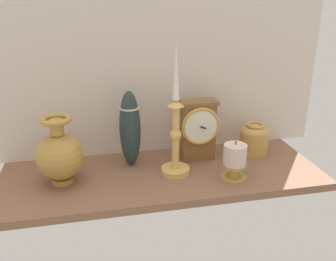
{
  "coord_description": "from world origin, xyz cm",
  "views": [
    {
      "loc": [
        -20.07,
        -101.64,
        54.28
      ],
      "look_at": [
        1.8,
        0.0,
        14.0
      ],
      "focal_mm": 39.41,
      "sensor_mm": 36.0,
      "label": 1
    }
  ],
  "objects_px": {
    "mantel_clock": "(198,129)",
    "pillar_candle_front": "(235,160)",
    "candlestick_tall_left": "(176,135)",
    "tall_ceramic_vase": "(130,129)",
    "brass_vase_jar": "(254,138)",
    "brass_vase_bulbous": "(60,154)"
  },
  "relations": [
    {
      "from": "mantel_clock",
      "to": "pillar_candle_front",
      "type": "xyz_separation_m",
      "value": [
        0.07,
        -0.15,
        -0.05
      ]
    },
    {
      "from": "candlestick_tall_left",
      "to": "pillar_candle_front",
      "type": "distance_m",
      "value": 0.19
    },
    {
      "from": "candlestick_tall_left",
      "to": "tall_ceramic_vase",
      "type": "distance_m",
      "value": 0.15
    },
    {
      "from": "candlestick_tall_left",
      "to": "tall_ceramic_vase",
      "type": "height_order",
      "value": "candlestick_tall_left"
    },
    {
      "from": "candlestick_tall_left",
      "to": "brass_vase_jar",
      "type": "bearing_deg",
      "value": 16.28
    },
    {
      "from": "mantel_clock",
      "to": "tall_ceramic_vase",
      "type": "bearing_deg",
      "value": 179.74
    },
    {
      "from": "brass_vase_bulbous",
      "to": "pillar_candle_front",
      "type": "relative_size",
      "value": 1.71
    },
    {
      "from": "tall_ceramic_vase",
      "to": "mantel_clock",
      "type": "bearing_deg",
      "value": -0.26
    },
    {
      "from": "mantel_clock",
      "to": "pillar_candle_front",
      "type": "distance_m",
      "value": 0.17
    },
    {
      "from": "brass_vase_bulbous",
      "to": "candlestick_tall_left",
      "type": "bearing_deg",
      "value": -2.83
    },
    {
      "from": "brass_vase_jar",
      "to": "candlestick_tall_left",
      "type": "bearing_deg",
      "value": -163.72
    },
    {
      "from": "brass_vase_bulbous",
      "to": "tall_ceramic_vase",
      "type": "relative_size",
      "value": 0.82
    },
    {
      "from": "candlestick_tall_left",
      "to": "tall_ceramic_vase",
      "type": "bearing_deg",
      "value": 146.01
    },
    {
      "from": "mantel_clock",
      "to": "brass_vase_jar",
      "type": "xyz_separation_m",
      "value": [
        0.2,
        0.0,
        -0.05
      ]
    },
    {
      "from": "brass_vase_bulbous",
      "to": "tall_ceramic_vase",
      "type": "distance_m",
      "value": 0.23
    },
    {
      "from": "brass_vase_bulbous",
      "to": "mantel_clock",
      "type": "bearing_deg",
      "value": 8.82
    },
    {
      "from": "brass_vase_jar",
      "to": "pillar_candle_front",
      "type": "bearing_deg",
      "value": -130.89
    },
    {
      "from": "brass_vase_bulbous",
      "to": "tall_ceramic_vase",
      "type": "xyz_separation_m",
      "value": [
        0.21,
        0.07,
        0.04
      ]
    },
    {
      "from": "brass_vase_bulbous",
      "to": "brass_vase_jar",
      "type": "height_order",
      "value": "brass_vase_bulbous"
    },
    {
      "from": "tall_ceramic_vase",
      "to": "brass_vase_jar",
      "type": "bearing_deg",
      "value": 0.22
    },
    {
      "from": "brass_vase_bulbous",
      "to": "brass_vase_jar",
      "type": "bearing_deg",
      "value": 6.29
    },
    {
      "from": "mantel_clock",
      "to": "brass_vase_jar",
      "type": "distance_m",
      "value": 0.21
    }
  ]
}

